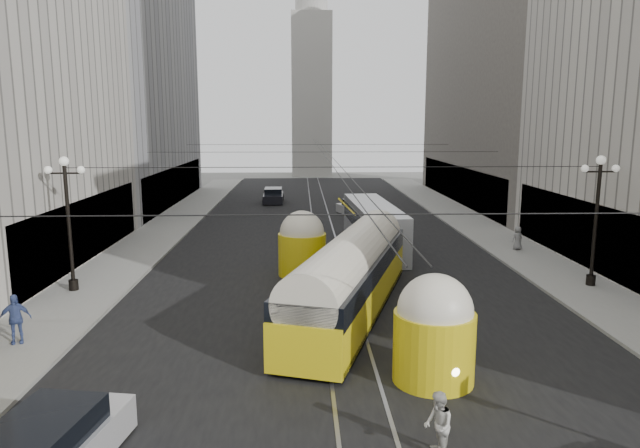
{
  "coord_description": "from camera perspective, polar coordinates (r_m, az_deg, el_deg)",
  "views": [
    {
      "loc": [
        -1.67,
        -8.72,
        8.06
      ],
      "look_at": [
        -0.87,
        15.27,
        3.78
      ],
      "focal_mm": 32.0,
      "sensor_mm": 36.0,
      "label": 1
    }
  ],
  "objects": [
    {
      "name": "rail_right",
      "position": [
        42.07,
        1.43,
        -0.94
      ],
      "size": [
        0.12,
        85.0,
        0.04
      ],
      "primitive_type": "cube",
      "color": "gray",
      "rests_on": "ground"
    },
    {
      "name": "sedan_white_far",
      "position": [
        50.19,
        3.55,
        1.56
      ],
      "size": [
        3.22,
        4.65,
        1.36
      ],
      "color": "silver",
      "rests_on": "ground"
    },
    {
      "name": "pedestrian_sidewalk_left",
      "position": [
        23.61,
        -28.19,
        -8.35
      ],
      "size": [
        1.22,
        0.93,
        1.83
      ],
      "primitive_type": "imported",
      "rotation": [
        0.0,
        0.0,
        0.34
      ],
      "color": "#3F5089",
      "rests_on": "sidewalk_left"
    },
    {
      "name": "city_bus",
      "position": [
        36.76,
        5.37,
        -0.08
      ],
      "size": [
        2.93,
        11.51,
        2.9
      ],
      "color": "#ABADB1",
      "rests_on": "ground"
    },
    {
      "name": "distant_tower",
      "position": [
        89.01,
        -0.85,
        14.56
      ],
      "size": [
        6.0,
        6.0,
        31.36
      ],
      "color": "#B2AFA8",
      "rests_on": "ground"
    },
    {
      "name": "road",
      "position": [
        42.04,
        0.41,
        -0.94
      ],
      "size": [
        20.0,
        85.0,
        0.02
      ],
      "primitive_type": "cube",
      "color": "black",
      "rests_on": "ground"
    },
    {
      "name": "rail_left",
      "position": [
        42.01,
        -0.62,
        -0.95
      ],
      "size": [
        0.12,
        85.0,
        0.04
      ],
      "primitive_type": "cube",
      "color": "gray",
      "rests_on": "ground"
    },
    {
      "name": "streetcar",
      "position": [
        24.14,
        3.12,
        -5.11
      ],
      "size": [
        6.64,
        15.45,
        3.53
      ],
      "color": "yellow",
      "rests_on": "ground"
    },
    {
      "name": "pedestrian_crossing_b",
      "position": [
        14.9,
        11.73,
        -19.11
      ],
      "size": [
        0.64,
        0.82,
        1.67
      ],
      "primitive_type": "imported",
      "rotation": [
        0.0,
        0.0,
        -1.56
      ],
      "color": "beige",
      "rests_on": "ground"
    },
    {
      "name": "sidewalk_left",
      "position": [
        46.59,
        -14.69,
        -0.09
      ],
      "size": [
        4.0,
        72.0,
        0.15
      ],
      "primitive_type": "cube",
      "color": "gray",
      "rests_on": "ground"
    },
    {
      "name": "lamppost_right_mid",
      "position": [
        30.6,
        25.92,
        0.98
      ],
      "size": [
        1.86,
        0.44,
        6.37
      ],
      "color": "black",
      "rests_on": "sidewalk_right"
    },
    {
      "name": "catenary",
      "position": [
        40.31,
        0.64,
        7.01
      ],
      "size": [
        25.0,
        72.0,
        0.23
      ],
      "color": "black",
      "rests_on": "ground"
    },
    {
      "name": "lamppost_left_mid",
      "position": [
        29.19,
        -23.87,
        0.74
      ],
      "size": [
        1.86,
        0.44,
        6.37
      ],
      "color": "black",
      "rests_on": "sidewalk_left"
    },
    {
      "name": "pedestrian_sidewalk_right",
      "position": [
        37.92,
        19.16,
        -1.35
      ],
      "size": [
        0.84,
        0.67,
        1.49
      ],
      "primitive_type": "imported",
      "rotation": [
        0.0,
        0.0,
        3.48
      ],
      "color": "slate",
      "rests_on": "sidewalk_right"
    },
    {
      "name": "building_left_far",
      "position": [
        59.94,
        -20.47,
        15.48
      ],
      "size": [
        12.6,
        28.6,
        28.6
      ],
      "color": "#999999",
      "rests_on": "ground"
    },
    {
      "name": "building_right_far",
      "position": [
        61.28,
        19.74,
        17.28
      ],
      "size": [
        12.6,
        32.6,
        32.6
      ],
      "color": "#514C47",
      "rests_on": "ground"
    },
    {
      "name": "sidewalk_right",
      "position": [
        47.44,
        14.87,
        0.08
      ],
      "size": [
        4.0,
        72.0,
        0.15
      ],
      "primitive_type": "cube",
      "color": "gray",
      "rests_on": "ground"
    },
    {
      "name": "sedan_dark_far",
      "position": [
        58.3,
        -4.69,
        2.81
      ],
      "size": [
        2.04,
        4.79,
        1.5
      ],
      "color": "black",
      "rests_on": "ground"
    }
  ]
}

